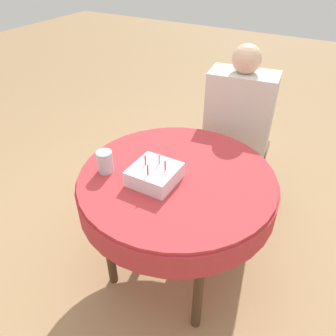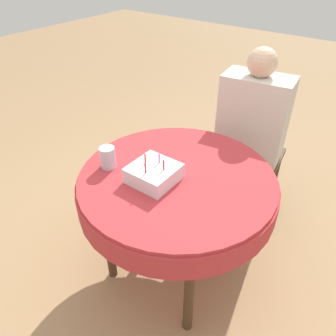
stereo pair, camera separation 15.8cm
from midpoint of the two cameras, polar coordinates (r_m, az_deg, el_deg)
The scene contains 6 objects.
ground_plane at distance 2.11m, azimuth 3.52°, elevation -16.86°, with size 12.00×12.00×0.00m, color #A37F56.
dining_table at distance 1.67m, azimuth 4.28°, elevation -3.81°, with size 1.00×1.00×0.71m.
chair at distance 2.38m, azimuth 16.22°, elevation 4.21°, with size 0.50×0.50×0.93m.
person at distance 2.20m, azimuth 16.39°, elevation 7.48°, with size 0.45×0.36×1.16m.
birthday_cake at distance 1.56m, azimuth 0.38°, elevation -1.05°, with size 0.21×0.21×0.13m.
drinking_glass at distance 1.65m, azimuth -7.79°, elevation 1.75°, with size 0.08×0.08×0.11m.
Camera 2 is at (0.73, -1.06, 1.68)m, focal length 35.00 mm.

